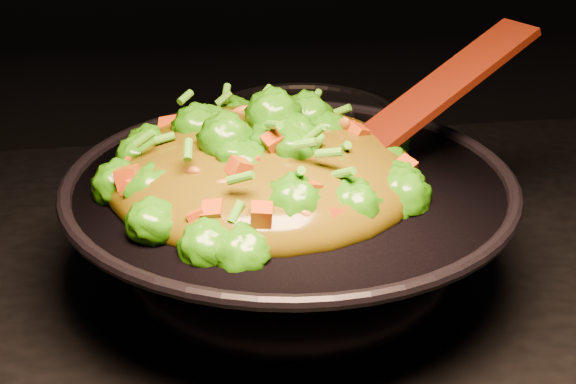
{
  "coord_description": "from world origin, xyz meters",
  "views": [
    {
      "loc": [
        -0.22,
        -0.7,
        1.37
      ],
      "look_at": [
        -0.1,
        0.06,
        1.0
      ],
      "focal_mm": 55.0,
      "sensor_mm": 36.0,
      "label": 1
    }
  ],
  "objects": [
    {
      "name": "back_pot",
      "position": [
        -0.06,
        0.21,
        0.96
      ],
      "size": [
        0.28,
        0.28,
        0.12
      ],
      "primitive_type": "cylinder",
      "rotation": [
        0.0,
        0.0,
        0.38
      ],
      "color": "black",
      "rests_on": "stovetop"
    },
    {
      "name": "stir_fry",
      "position": [
        -0.13,
        0.05,
        1.07
      ],
      "size": [
        0.31,
        0.31,
        0.1
      ],
      "primitive_type": null,
      "rotation": [
        0.0,
        0.0,
        -0.06
      ],
      "color": "#297D08",
      "rests_on": "wok"
    },
    {
      "name": "wok",
      "position": [
        -0.1,
        0.05,
        0.96
      ],
      "size": [
        0.5,
        0.5,
        0.12
      ],
      "primitive_type": null,
      "rotation": [
        0.0,
        0.0,
        0.22
      ],
      "color": "black",
      "rests_on": "stovetop"
    },
    {
      "name": "spatula",
      "position": [
        0.03,
        0.08,
        1.07
      ],
      "size": [
        0.29,
        0.18,
        0.13
      ],
      "primitive_type": "cube",
      "rotation": [
        0.0,
        -0.38,
        0.47
      ],
      "color": "#320E03",
      "rests_on": "wok"
    }
  ]
}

